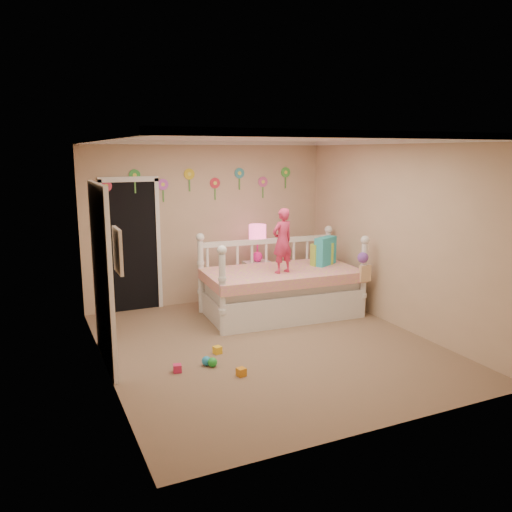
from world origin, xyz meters
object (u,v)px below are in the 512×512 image
daybed (281,274)px  table_lamp (257,237)px  nightstand (257,282)px  child (282,241)px

daybed → table_lamp: size_ratio=3.82×
daybed → nightstand: (-0.06, 0.72, -0.29)m
daybed → table_lamp: 0.86m
child → nightstand: child is taller
table_lamp → child: bearing=-91.0°
nightstand → table_lamp: size_ratio=1.13×
table_lamp → nightstand: bearing=0.0°
nightstand → table_lamp: bearing=-179.2°
child → nightstand: size_ratio=1.38×
nightstand → child: bearing=-90.3°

